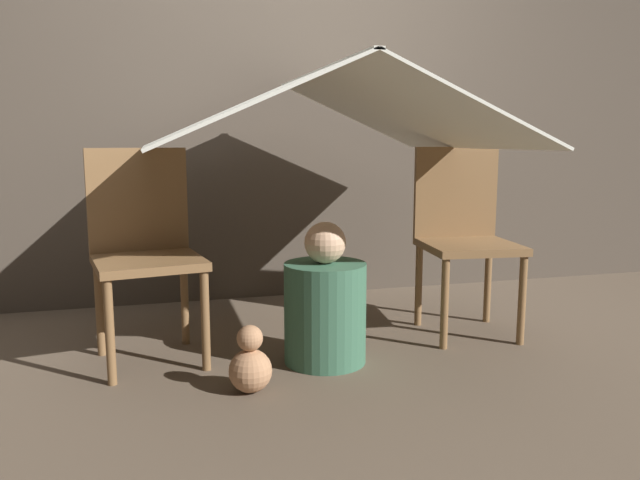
% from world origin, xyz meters
% --- Properties ---
extents(ground_plane, '(8.80, 8.80, 0.00)m').
position_xyz_m(ground_plane, '(0.00, 0.00, 0.00)').
color(ground_plane, brown).
extents(wall_back, '(7.00, 0.05, 2.50)m').
position_xyz_m(wall_back, '(0.00, 1.11, 1.25)').
color(wall_back, '#4C4238').
rests_on(wall_back, ground_plane).
extents(chair_left, '(0.50, 0.50, 0.91)m').
position_xyz_m(chair_left, '(-0.76, 0.16, 0.50)').
color(chair_left, brown).
rests_on(chair_left, ground_plane).
extents(chair_right, '(0.48, 0.48, 0.91)m').
position_xyz_m(chair_right, '(0.76, 0.16, 0.50)').
color(chair_right, brown).
rests_on(chair_right, ground_plane).
extents(sheet_canopy, '(1.50, 1.46, 0.34)m').
position_xyz_m(sheet_canopy, '(0.00, 0.08, 1.08)').
color(sheet_canopy, silver).
extents(person_front, '(0.35, 0.35, 0.61)m').
position_xyz_m(person_front, '(-0.03, -0.10, 0.24)').
color(person_front, '#38664C').
rests_on(person_front, ground_plane).
extents(plush_toy, '(0.17, 0.17, 0.26)m').
position_xyz_m(plush_toy, '(-0.39, -0.34, 0.11)').
color(plush_toy, tan).
rests_on(plush_toy, ground_plane).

